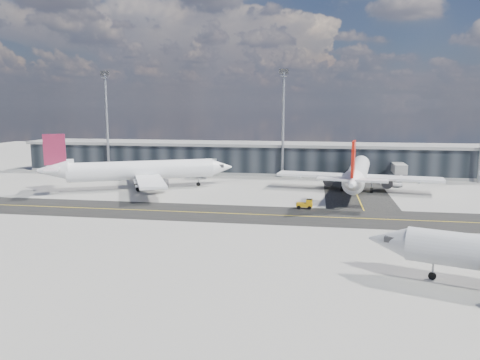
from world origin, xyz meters
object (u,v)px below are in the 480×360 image
(airliner_redtail, at_px, (357,173))
(baggage_tug, at_px, (306,204))
(airliner_af, at_px, (139,171))
(service_van, at_px, (396,183))

(airliner_redtail, distance_m, baggage_tug, 22.63)
(airliner_af, distance_m, airliner_redtail, 50.38)
(baggage_tug, bearing_deg, service_van, 147.62)
(airliner_redtail, relative_size, service_van, 8.43)
(airliner_af, relative_size, baggage_tug, 13.69)
(baggage_tug, xyz_separation_m, service_van, (21.16, 28.63, -0.22))
(airliner_af, distance_m, service_van, 61.92)
(airliner_af, xyz_separation_m, airliner_redtail, (50.18, 4.45, -0.09))
(airliner_redtail, xyz_separation_m, baggage_tug, (-11.04, -19.47, -3.33))
(airliner_redtail, distance_m, service_van, 14.10)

